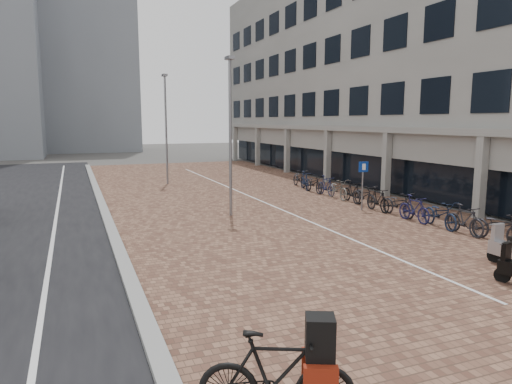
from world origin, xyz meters
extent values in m
plane|color=#474442|center=(0.00, 0.00, 0.00)|extent=(140.00, 140.00, 0.00)
cube|color=brown|center=(2.00, 12.00, 0.01)|extent=(14.50, 42.00, 0.04)
cube|color=black|center=(-9.00, 12.00, 0.01)|extent=(8.00, 50.00, 0.03)
cube|color=gray|center=(-5.10, 12.00, 0.07)|extent=(0.35, 42.00, 0.14)
cube|color=white|center=(-7.00, 12.00, 0.02)|extent=(0.12, 44.00, 0.00)
cube|color=white|center=(2.20, 12.00, 0.04)|extent=(0.10, 30.00, 0.00)
cube|color=gray|center=(13.00, 16.00, 8.50)|extent=(8.00, 40.00, 13.00)
cube|color=black|center=(9.60, 16.00, 1.70)|extent=(0.15, 38.00, 3.20)
cube|color=gray|center=(9.40, 16.00, 3.45)|extent=(1.60, 38.00, 0.30)
cube|color=gray|center=(8.80, 4.00, 1.70)|extent=(0.35, 0.35, 3.40)
cube|color=gray|center=(8.80, 10.00, 1.70)|extent=(0.35, 0.35, 3.40)
cube|color=gray|center=(8.80, 16.00, 1.70)|extent=(0.35, 0.35, 3.40)
cube|color=gray|center=(8.80, 22.00, 1.70)|extent=(0.35, 0.35, 3.40)
cube|color=gray|center=(8.80, 28.00, 1.70)|extent=(0.35, 0.35, 3.40)
cube|color=gray|center=(8.80, 34.00, 1.70)|extent=(0.35, 0.35, 3.40)
cube|color=gray|center=(-4.00, 55.00, 13.00)|extent=(12.00, 10.00, 26.00)
imported|color=black|center=(-3.92, -4.70, 0.62)|extent=(2.12, 1.38, 1.24)
cube|color=black|center=(-3.92, -4.70, 1.18)|extent=(0.48, 0.47, 0.56)
cube|color=maroon|center=(-4.14, -4.70, 0.68)|extent=(0.45, 0.29, 0.43)
cube|color=maroon|center=(-3.70, -4.70, 0.68)|extent=(0.45, 0.29, 0.43)
cylinder|color=slate|center=(5.45, 7.18, 0.99)|extent=(0.07, 0.07, 1.98)
cube|color=navy|center=(5.45, 7.15, 1.93)|extent=(0.45, 0.07, 0.45)
cylinder|color=slate|center=(-0.27, 8.15, 3.18)|extent=(0.12, 0.12, 6.35)
cylinder|color=gray|center=(-0.83, 18.91, 3.30)|extent=(0.12, 0.12, 6.61)
imported|color=black|center=(6.45, 1.00, 0.52)|extent=(0.82, 2.01, 1.04)
imported|color=black|center=(6.22, 2.15, 0.53)|extent=(0.59, 1.77, 1.05)
imported|color=#15213A|center=(6.20, 3.30, 0.52)|extent=(0.98, 2.05, 1.04)
imported|color=#17173F|center=(5.98, 4.45, 0.53)|extent=(0.50, 1.75, 1.05)
imported|color=black|center=(6.15, 5.60, 0.52)|extent=(0.69, 1.97, 1.04)
imported|color=black|center=(5.97, 6.75, 0.53)|extent=(0.61, 1.78, 1.05)
imported|color=black|center=(6.05, 7.90, 0.52)|extent=(0.83, 2.02, 1.04)
imported|color=black|center=(6.20, 9.05, 0.53)|extent=(0.55, 1.76, 1.05)
imported|color=#65645D|center=(6.04, 10.20, 0.52)|extent=(0.78, 2.00, 1.04)
imported|color=#151A3B|center=(6.06, 11.35, 0.53)|extent=(0.50, 1.75, 1.05)
imported|color=black|center=(5.95, 12.50, 0.52)|extent=(0.76, 2.00, 1.04)
imported|color=#121B33|center=(5.99, 13.65, 0.53)|extent=(0.88, 1.81, 1.05)
imported|color=#222328|center=(6.24, 14.80, 0.52)|extent=(0.90, 2.04, 1.04)
camera|label=1|loc=(-6.23, -9.84, 3.91)|focal=32.75mm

